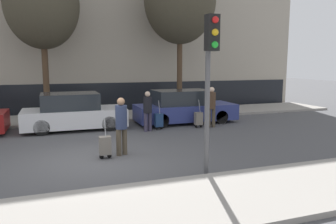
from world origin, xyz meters
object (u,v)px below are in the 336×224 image
Objects in this scene: parked_bicycle at (188,104)px; parked_car_2 at (184,108)px; trolley_left at (105,146)px; trolley_right at (199,119)px; parked_car_1 at (73,113)px; pedestrian_right at (211,105)px; traffic_light at (210,63)px; pedestrian_left at (121,123)px; bare_tree_near_crossing at (180,0)px; bare_tree_down_street at (42,4)px; trolley_center at (159,120)px; pedestrian_center at (148,109)px.

parked_car_2 is at bearing -116.09° from parked_bicycle.
trolley_right is at bearing 36.50° from trolley_left.
pedestrian_right is at bearing -15.23° from parked_car_1.
traffic_light reaches higher than pedestrian_right.
parked_car_2 reaches higher than trolley_right.
parked_car_1 is 4.60m from pedestrian_left.
pedestrian_right is 4.14m from parked_bicycle.
bare_tree_near_crossing is at bearing 54.58° from trolley_left.
bare_tree_down_street is (-2.12, 7.14, 4.37)m from pedestrian_left.
trolley_center is at bearing -127.33° from parked_bicycle.
bare_tree_down_street reaches higher than parked_car_2.
trolley_left is 0.15× the size of bare_tree_near_crossing.
traffic_light is (-0.08, -5.54, 1.78)m from pedestrian_center.
bare_tree_near_crossing is (0.09, 3.92, 4.93)m from pedestrian_right.
parked_bicycle is at bearing -1.03° from bare_tree_down_street.
pedestrian_left reaches higher than trolley_left.
bare_tree_near_crossing is at bearing 99.92° from pedestrian_right.
bare_tree_near_crossing is at bearing 23.33° from parked_car_1.
parked_car_1 is at bearing 83.31° from pedestrian_left.
pedestrian_center is (1.66, 3.03, -0.07)m from pedestrian_left.
trolley_center is (0.52, 0.19, -0.51)m from pedestrian_center.
trolley_center is at bearing 179.95° from pedestrian_center.
bare_tree_down_street is (-1.60, 7.33, 4.96)m from trolley_left.
pedestrian_center is at bearing -47.38° from bare_tree_down_street.
pedestrian_center is at bearing -148.17° from parked_car_2.
parked_car_2 is 5.84m from bare_tree_near_crossing.
parked_car_1 is 1.08× the size of traffic_light.
pedestrian_left is at bearing -125.86° from parked_bicycle.
bare_tree_down_street is at bearing 145.80° from trolley_right.
parked_car_1 is 5.47m from bare_tree_down_street.
parked_car_1 is at bearing -69.03° from bare_tree_down_street.
trolley_center is 0.70× the size of pedestrian_right.
trolley_right is at bearing 67.51° from traffic_light.
pedestrian_center is at bearing -179.31° from trolley_right.
bare_tree_near_crossing reaches higher than parked_car_1.
parked_bicycle is (1.31, 2.67, -0.20)m from parked_car_2.
trolley_left is (-4.27, -4.53, -0.31)m from parked_car_2.
trolley_right is (-0.54, 0.11, -0.59)m from pedestrian_right.
parked_car_1 is at bearing 159.28° from trolley_center.
bare_tree_down_street reaches higher than trolley_left.
pedestrian_left is 1.00× the size of pedestrian_right.
bare_tree_near_crossing reaches higher than bare_tree_down_street.
pedestrian_center is 0.90× the size of parked_bicycle.
pedestrian_right is (4.94, 3.15, 0.59)m from trolley_left.
parked_car_2 is at bearing 46.67° from trolley_left.
pedestrian_center is 0.42× the size of traffic_light.
trolley_right is at bearing -106.71° from parked_bicycle.
pedestrian_center is 0.93× the size of pedestrian_right.
pedestrian_left is 3.42m from traffic_light.
traffic_light is at bearing -107.36° from bare_tree_near_crossing.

